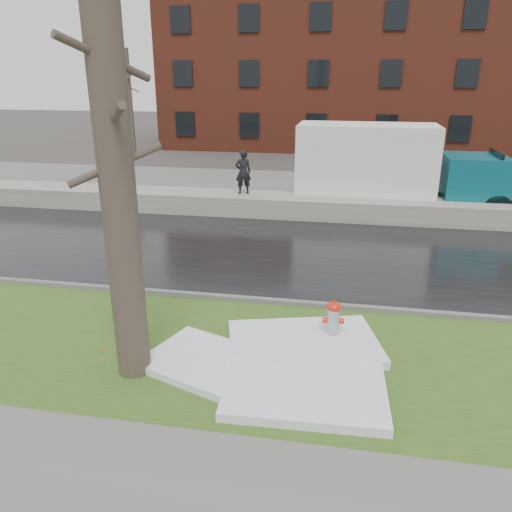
% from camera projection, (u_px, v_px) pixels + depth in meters
% --- Properties ---
extents(ground, '(120.00, 120.00, 0.00)m').
position_uv_depth(ground, '(246.00, 323.00, 10.59)').
color(ground, '#47423D').
rests_on(ground, ground).
extents(verge, '(60.00, 4.50, 0.04)m').
position_uv_depth(verge, '(232.00, 353.00, 9.43)').
color(verge, '#294F1A').
rests_on(verge, ground).
extents(road, '(60.00, 7.00, 0.03)m').
position_uv_depth(road, '(276.00, 252.00, 14.74)').
color(road, black).
rests_on(road, ground).
extents(parking_lot, '(60.00, 9.00, 0.03)m').
position_uv_depth(parking_lot, '(303.00, 190.00, 22.59)').
color(parking_lot, slate).
rests_on(parking_lot, ground).
extents(curb, '(60.00, 0.15, 0.14)m').
position_uv_depth(curb, '(254.00, 300.00, 11.49)').
color(curb, slate).
rests_on(curb, ground).
extents(snowbank, '(60.00, 1.60, 0.75)m').
position_uv_depth(snowbank, '(292.00, 206.00, 18.50)').
color(snowbank, '#A29D94').
rests_on(snowbank, ground).
extents(brick_building, '(26.00, 12.00, 10.00)m').
position_uv_depth(brick_building, '(354.00, 74.00, 36.25)').
color(brick_building, maroon).
rests_on(brick_building, ground).
extents(bg_tree_left, '(1.40, 1.62, 6.50)m').
position_uv_depth(bg_tree_left, '(130.00, 101.00, 31.79)').
color(bg_tree_left, brown).
rests_on(bg_tree_left, ground).
extents(bg_tree_center, '(1.40, 1.62, 6.50)m').
position_uv_depth(bg_tree_center, '(235.00, 99.00, 34.48)').
color(bg_tree_center, brown).
rests_on(bg_tree_center, ground).
extents(fire_hydrant, '(0.43, 0.37, 0.87)m').
position_uv_depth(fire_hydrant, '(333.00, 320.00, 9.64)').
color(fire_hydrant, '#A5A8AD').
rests_on(fire_hydrant, verge).
extents(tree, '(1.31, 1.47, 7.07)m').
position_uv_depth(tree, '(116.00, 170.00, 7.62)').
color(tree, brown).
rests_on(tree, verge).
extents(box_truck, '(9.75, 2.40, 3.25)m').
position_uv_depth(box_truck, '(393.00, 167.00, 18.63)').
color(box_truck, black).
rests_on(box_truck, ground).
extents(worker, '(0.69, 0.57, 1.62)m').
position_uv_depth(worker, '(243.00, 172.00, 18.43)').
color(worker, black).
rests_on(worker, snowbank).
extents(snow_patch_near, '(2.67, 2.10, 0.16)m').
position_uv_depth(snow_patch_near, '(306.00, 387.00, 8.23)').
color(snow_patch_near, white).
rests_on(snow_patch_near, verge).
extents(snow_patch_far, '(2.62, 2.27, 0.14)m').
position_uv_depth(snow_patch_far, '(209.00, 363.00, 8.94)').
color(snow_patch_far, white).
rests_on(snow_patch_far, verge).
extents(snow_patch_side, '(3.17, 2.47, 0.18)m').
position_uv_depth(snow_patch_side, '(303.00, 343.00, 9.53)').
color(snow_patch_side, white).
rests_on(snow_patch_side, verge).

